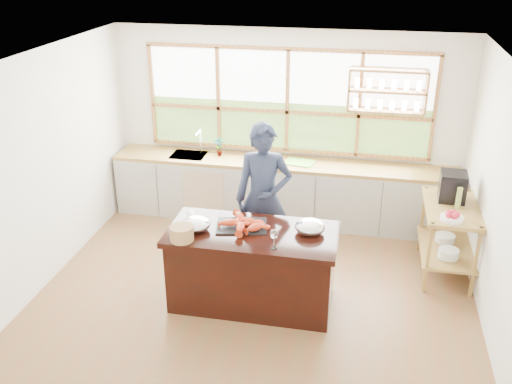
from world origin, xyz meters
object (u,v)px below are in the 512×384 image
(cook, at_px, (263,198))
(espresso_machine, at_px, (453,186))
(wicker_basket, at_px, (182,233))
(island, at_px, (253,267))

(cook, bearing_deg, espresso_machine, 5.30)
(espresso_machine, relative_size, wicker_basket, 1.39)
(island, relative_size, espresso_machine, 5.30)
(island, xyz_separation_m, cook, (-0.03, 0.80, 0.48))
(cook, distance_m, espresso_machine, 2.28)
(island, relative_size, cook, 0.99)
(island, distance_m, espresso_machine, 2.61)
(espresso_machine, bearing_deg, cook, -165.09)
(espresso_machine, height_order, wicker_basket, espresso_machine)
(island, xyz_separation_m, espresso_machine, (2.19, 1.28, 0.62))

